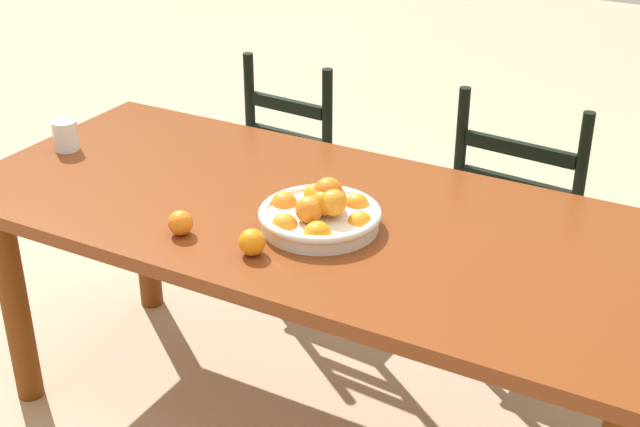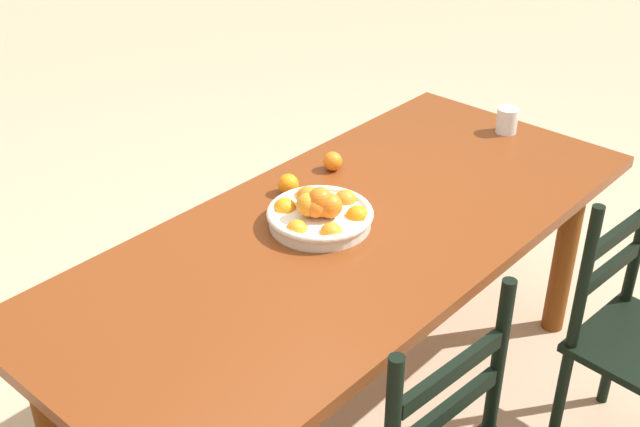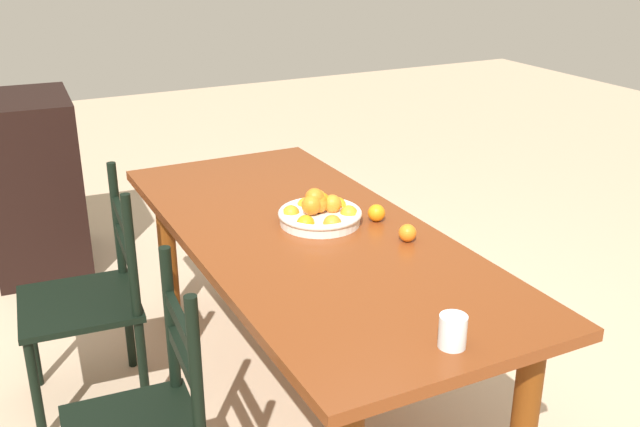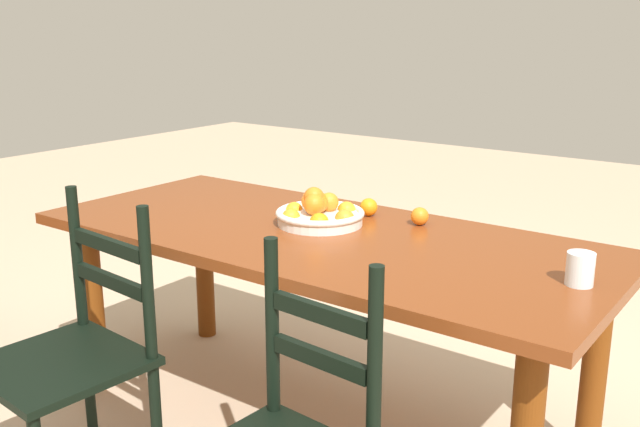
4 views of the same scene
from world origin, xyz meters
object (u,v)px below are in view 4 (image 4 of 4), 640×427
fruit_bowl (319,212)px  drinking_glass (580,269)px  chair_by_cabinet (73,359)px  orange_loose_1 (420,216)px  orange_loose_0 (369,207)px  dining_table (318,258)px

fruit_bowl → drinking_glass: bearing=175.2°
chair_by_cabinet → orange_loose_1: chair_by_cabinet is taller
fruit_bowl → orange_loose_1: bearing=-145.4°
fruit_bowl → orange_loose_0: bearing=-111.3°
fruit_bowl → chair_by_cabinet: bearing=68.4°
drinking_glass → chair_by_cabinet: bearing=30.5°
fruit_bowl → drinking_glass: fruit_bowl is taller
chair_by_cabinet → drinking_glass: size_ratio=9.98×
orange_loose_1 → drinking_glass: size_ratio=0.69×
orange_loose_0 → chair_by_cabinet: bearing=68.5°
fruit_bowl → orange_loose_1: fruit_bowl is taller
orange_loose_0 → orange_loose_1: bearing=-179.9°
fruit_bowl → orange_loose_0: size_ratio=4.78×
orange_loose_0 → drinking_glass: bearing=161.9°
dining_table → chair_by_cabinet: 0.87m
orange_loose_0 → drinking_glass: size_ratio=0.72×
dining_table → drinking_glass: (-0.89, 0.00, 0.14)m
orange_loose_1 → dining_table: bearing=48.8°
orange_loose_0 → orange_loose_1: 0.22m
orange_loose_0 → drinking_glass: 0.91m
dining_table → orange_loose_1: (-0.25, -0.28, 0.13)m
chair_by_cabinet → fruit_bowl: chair_by_cabinet is taller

